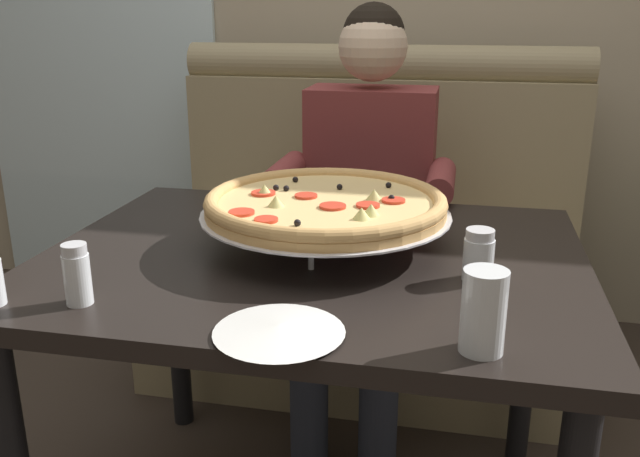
{
  "coord_description": "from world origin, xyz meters",
  "views": [
    {
      "loc": [
        0.3,
        -1.36,
        1.26
      ],
      "look_at": [
        0.0,
        0.06,
        0.79
      ],
      "focal_mm": 38.14,
      "sensor_mm": 36.0,
      "label": 1
    }
  ],
  "objects_px": {
    "booth_bench": "(369,257)",
    "pizza": "(325,205)",
    "drinking_glass": "(483,317)",
    "shaker_pepper_flakes": "(478,259)",
    "dining_table": "(313,292)",
    "diner_main": "(366,193)",
    "plate_near_left": "(279,329)",
    "shaker_parmesan": "(77,279)"
  },
  "relations": [
    {
      "from": "pizza",
      "to": "dining_table",
      "type": "bearing_deg",
      "value": -107.92
    },
    {
      "from": "booth_bench",
      "to": "pizza",
      "type": "distance_m",
      "value": 0.98
    },
    {
      "from": "plate_near_left",
      "to": "drinking_glass",
      "type": "bearing_deg",
      "value": 2.18
    },
    {
      "from": "shaker_pepper_flakes",
      "to": "drinking_glass",
      "type": "bearing_deg",
      "value": -89.35
    },
    {
      "from": "diner_main",
      "to": "shaker_pepper_flakes",
      "type": "bearing_deg",
      "value": -66.16
    },
    {
      "from": "dining_table",
      "to": "plate_near_left",
      "type": "distance_m",
      "value": 0.4
    },
    {
      "from": "shaker_pepper_flakes",
      "to": "drinking_glass",
      "type": "distance_m",
      "value": 0.3
    },
    {
      "from": "shaker_parmesan",
      "to": "drinking_glass",
      "type": "height_order",
      "value": "drinking_glass"
    },
    {
      "from": "diner_main",
      "to": "pizza",
      "type": "height_order",
      "value": "diner_main"
    },
    {
      "from": "shaker_parmesan",
      "to": "drinking_glass",
      "type": "distance_m",
      "value": 0.71
    },
    {
      "from": "dining_table",
      "to": "shaker_pepper_flakes",
      "type": "bearing_deg",
      "value": -13.0
    },
    {
      "from": "booth_bench",
      "to": "dining_table",
      "type": "height_order",
      "value": "booth_bench"
    },
    {
      "from": "diner_main",
      "to": "shaker_parmesan",
      "type": "height_order",
      "value": "diner_main"
    },
    {
      "from": "diner_main",
      "to": "plate_near_left",
      "type": "height_order",
      "value": "diner_main"
    },
    {
      "from": "dining_table",
      "to": "diner_main",
      "type": "distance_m",
      "value": 0.67
    },
    {
      "from": "booth_bench",
      "to": "shaker_parmesan",
      "type": "xyz_separation_m",
      "value": [
        -0.35,
        -1.27,
        0.4
      ]
    },
    {
      "from": "booth_bench",
      "to": "dining_table",
      "type": "xyz_separation_m",
      "value": [
        0.0,
        -0.93,
        0.26
      ]
    },
    {
      "from": "pizza",
      "to": "shaker_pepper_flakes",
      "type": "bearing_deg",
      "value": -21.78
    },
    {
      "from": "booth_bench",
      "to": "drinking_glass",
      "type": "distance_m",
      "value": 1.41
    },
    {
      "from": "booth_bench",
      "to": "shaker_pepper_flakes",
      "type": "height_order",
      "value": "booth_bench"
    },
    {
      "from": "plate_near_left",
      "to": "shaker_pepper_flakes",
      "type": "bearing_deg",
      "value": 44.17
    },
    {
      "from": "plate_near_left",
      "to": "dining_table",
      "type": "bearing_deg",
      "value": 94.41
    },
    {
      "from": "diner_main",
      "to": "plate_near_left",
      "type": "relative_size",
      "value": 5.84
    },
    {
      "from": "booth_bench",
      "to": "pizza",
      "type": "xyz_separation_m",
      "value": [
        0.02,
        -0.88,
        0.45
      ]
    },
    {
      "from": "dining_table",
      "to": "booth_bench",
      "type": "bearing_deg",
      "value": 90.0
    },
    {
      "from": "shaker_pepper_flakes",
      "to": "shaker_parmesan",
      "type": "bearing_deg",
      "value": -159.41
    },
    {
      "from": "pizza",
      "to": "shaker_pepper_flakes",
      "type": "height_order",
      "value": "pizza"
    },
    {
      "from": "drinking_glass",
      "to": "dining_table",
      "type": "bearing_deg",
      "value": 132.98
    },
    {
      "from": "shaker_pepper_flakes",
      "to": "plate_near_left",
      "type": "distance_m",
      "value": 0.44
    },
    {
      "from": "pizza",
      "to": "booth_bench",
      "type": "bearing_deg",
      "value": 91.1
    },
    {
      "from": "diner_main",
      "to": "drinking_glass",
      "type": "height_order",
      "value": "diner_main"
    },
    {
      "from": "shaker_pepper_flakes",
      "to": "plate_near_left",
      "type": "xyz_separation_m",
      "value": [
        -0.32,
        -0.31,
        -0.03
      ]
    },
    {
      "from": "shaker_parmesan",
      "to": "plate_near_left",
      "type": "bearing_deg",
      "value": -6.67
    },
    {
      "from": "booth_bench",
      "to": "shaker_pepper_flakes",
      "type": "xyz_separation_m",
      "value": [
        0.35,
        -1.01,
        0.39
      ]
    },
    {
      "from": "booth_bench",
      "to": "shaker_pepper_flakes",
      "type": "distance_m",
      "value": 1.14
    },
    {
      "from": "booth_bench",
      "to": "drinking_glass",
      "type": "height_order",
      "value": "booth_bench"
    },
    {
      "from": "pizza",
      "to": "drinking_glass",
      "type": "height_order",
      "value": "drinking_glass"
    },
    {
      "from": "pizza",
      "to": "shaker_pepper_flakes",
      "type": "xyz_separation_m",
      "value": [
        0.33,
        -0.13,
        -0.05
      ]
    },
    {
      "from": "pizza",
      "to": "shaker_pepper_flakes",
      "type": "relative_size",
      "value": 5.33
    },
    {
      "from": "shaker_pepper_flakes",
      "to": "booth_bench",
      "type": "bearing_deg",
      "value": 109.03
    },
    {
      "from": "shaker_parmesan",
      "to": "plate_near_left",
      "type": "distance_m",
      "value": 0.39
    },
    {
      "from": "pizza",
      "to": "shaker_parmesan",
      "type": "relative_size",
      "value": 4.87
    }
  ]
}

